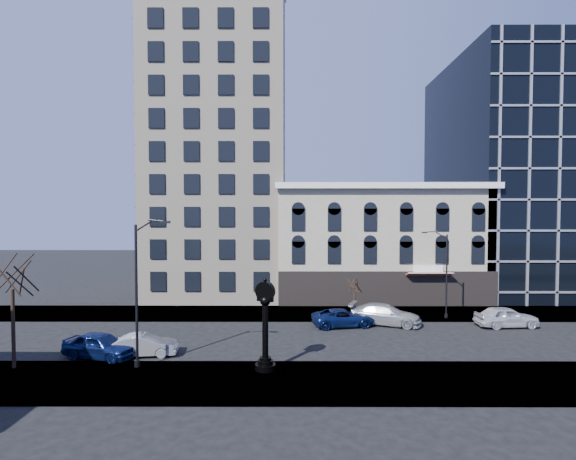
{
  "coord_description": "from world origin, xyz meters",
  "views": [
    {
      "loc": [
        2.11,
        -30.71,
        9.21
      ],
      "look_at": [
        2.0,
        4.0,
        8.0
      ],
      "focal_mm": 26.0,
      "sensor_mm": 36.0,
      "label": 1
    }
  ],
  "objects_px": {
    "street_clock": "(265,328)",
    "street_lamp_near": "(146,254)",
    "car_near_a": "(100,345)",
    "car_near_b": "(144,345)"
  },
  "relations": [
    {
      "from": "street_lamp_near",
      "to": "car_near_a",
      "type": "bearing_deg",
      "value": 162.05
    },
    {
      "from": "street_lamp_near",
      "to": "car_near_b",
      "type": "xyz_separation_m",
      "value": [
        -1.06,
        2.41,
        -6.24
      ]
    },
    {
      "from": "street_lamp_near",
      "to": "car_near_a",
      "type": "distance_m",
      "value": 7.45
    },
    {
      "from": "street_clock",
      "to": "street_lamp_near",
      "type": "relative_size",
      "value": 0.6
    },
    {
      "from": "car_near_a",
      "to": "street_clock",
      "type": "bearing_deg",
      "value": -86.94
    },
    {
      "from": "street_clock",
      "to": "car_near_b",
      "type": "relative_size",
      "value": 1.26
    },
    {
      "from": "street_clock",
      "to": "car_near_a",
      "type": "height_order",
      "value": "street_clock"
    },
    {
      "from": "street_clock",
      "to": "car_near_a",
      "type": "relative_size",
      "value": 1.12
    },
    {
      "from": "street_clock",
      "to": "car_near_b",
      "type": "xyz_separation_m",
      "value": [
        -8.13,
        2.74,
        -1.86
      ]
    },
    {
      "from": "car_near_a",
      "to": "street_lamp_near",
      "type": "bearing_deg",
      "value": -102.85
    }
  ]
}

